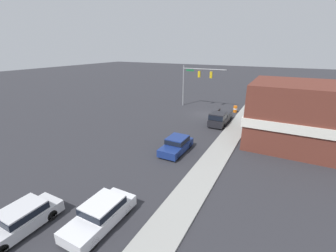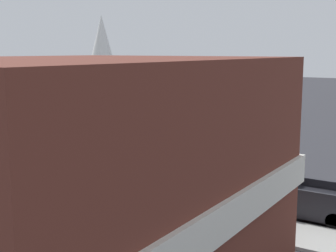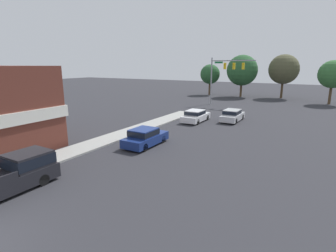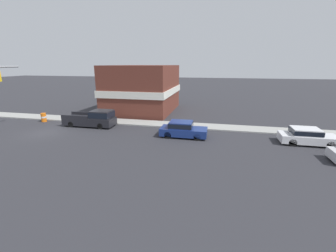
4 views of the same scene
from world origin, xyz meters
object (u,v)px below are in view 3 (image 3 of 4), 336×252
car_second_ahead (196,116)px  car_oncoming (232,115)px  pickup_truck_parked (12,174)px  car_lead (145,137)px

car_second_ahead → car_oncoming: car_oncoming is taller
car_second_ahead → pickup_truck_parked: bearing=-93.3°
car_oncoming → pickup_truck_parked: pickup_truck_parked is taller
car_second_ahead → car_oncoming: 4.52m
car_second_ahead → car_oncoming: bearing=34.2°
car_second_ahead → pickup_truck_parked: 21.36m
car_lead → car_second_ahead: car_lead is taller
car_second_ahead → pickup_truck_parked: pickup_truck_parked is taller
pickup_truck_parked → car_oncoming: bearing=78.2°
car_oncoming → pickup_truck_parked: (-4.97, -23.86, 0.17)m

